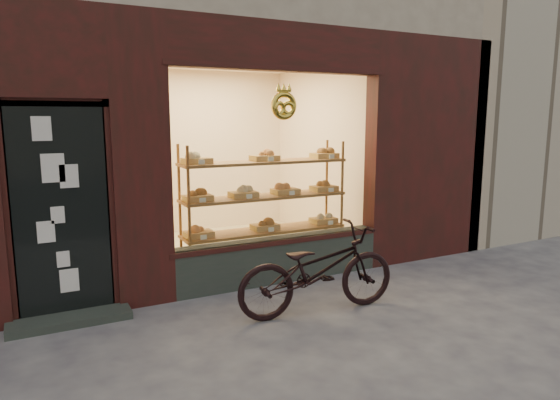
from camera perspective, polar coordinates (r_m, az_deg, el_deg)
ground at (r=4.43m, az=7.73°, el=-17.80°), size 90.00×90.00×0.00m
neighbor_right at (r=14.94m, az=27.64°, el=18.02°), size 12.00×7.00×9.00m
display_shelf at (r=6.48m, az=-1.75°, el=-0.96°), size 2.20×0.45×1.70m
bicycle at (r=5.22m, az=4.35°, el=-7.96°), size 1.80×0.76×0.92m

